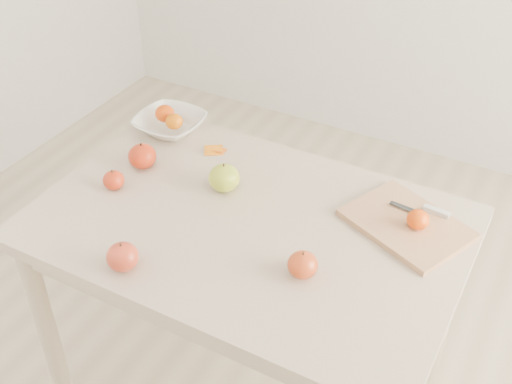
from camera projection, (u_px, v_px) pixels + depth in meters
The scene contains 15 objects.
ground at pixel (249, 384), 2.26m from camera, with size 3.50×3.50×0.00m, color #C6B293.
table at pixel (248, 247), 1.87m from camera, with size 1.20×0.80×0.75m.
cutting_board at pixel (407, 224), 1.78m from camera, with size 0.32×0.24×0.02m, color tan.
board_tangerine at pixel (418, 219), 1.74m from camera, with size 0.06×0.06×0.05m, color #CA3B07.
fruit_bowl at pixel (170, 124), 2.18m from camera, with size 0.23×0.23×0.06m, color white.
bowl_tangerine_near at pixel (165, 113), 2.17m from camera, with size 0.07×0.07×0.06m, color #CB3C07.
bowl_tangerine_far at pixel (174, 121), 2.14m from camera, with size 0.06×0.06×0.05m, color #DC6707.
orange_peel_a at pixel (214, 151), 2.09m from camera, with size 0.06×0.04×0.00m, color orange.
orange_peel_b at pixel (219, 151), 2.09m from camera, with size 0.04×0.04×0.00m, color #D95A0F.
paring_knife at pixel (431, 211), 1.80m from camera, with size 0.17×0.05×0.01m.
apple_green at pixel (224, 178), 1.90m from camera, with size 0.09×0.09×0.08m, color olive.
apple_red_b at pixel (142, 156), 2.00m from camera, with size 0.09×0.09×0.08m, color #8C0606.
apple_red_e at pixel (303, 265), 1.62m from camera, with size 0.08×0.08×0.07m, color maroon.
apple_red_d at pixel (114, 180), 1.91m from camera, with size 0.06×0.06×0.06m, color maroon.
apple_red_c at pixel (123, 257), 1.64m from camera, with size 0.08×0.08×0.08m, color maroon.
Camera 1 is at (0.69, -1.21, 1.91)m, focal length 45.00 mm.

